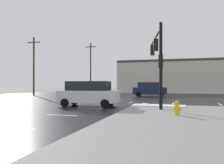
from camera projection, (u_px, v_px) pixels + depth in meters
name	position (u px, v px, depth m)	size (l,w,h in m)	color
ground_plane	(111.00, 102.00, 22.84)	(120.00, 120.00, 0.00)	slate
road_asphalt	(111.00, 102.00, 22.84)	(44.00, 44.00, 0.02)	black
snow_strip_curbside	(158.00, 105.00, 17.59)	(4.00, 1.60, 0.06)	white
lane_markings	(119.00, 103.00, 21.18)	(36.15, 36.15, 0.01)	silver
traffic_signal_mast	(157.00, 54.00, 17.04)	(1.52, 6.39, 5.81)	black
fire_hydrant	(177.00, 108.00, 12.45)	(0.48, 0.26, 0.79)	gold
strip_building_background	(172.00, 77.00, 47.34)	(21.52, 8.00, 6.58)	beige
suv_white	(89.00, 93.00, 18.51)	(4.93, 2.39, 2.03)	white
suv_navy	(150.00, 89.00, 33.13)	(4.93, 2.42, 2.03)	#141E47
utility_pole_far	(34.00, 65.00, 35.67)	(2.20, 0.28, 9.12)	brown
utility_pole_distant	(91.00, 67.00, 44.71)	(2.20, 0.28, 9.87)	brown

